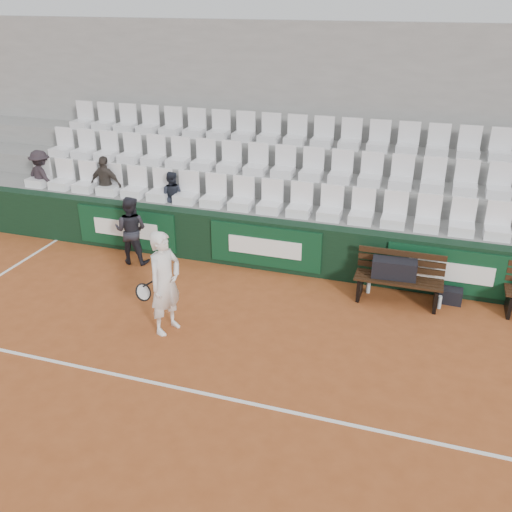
% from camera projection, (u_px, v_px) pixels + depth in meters
% --- Properties ---
extents(ground, '(80.00, 80.00, 0.00)m').
position_uv_depth(ground, '(196.00, 392.00, 7.79)').
color(ground, '#9F4D24').
rests_on(ground, ground).
extents(court_baseline, '(18.00, 0.06, 0.01)m').
position_uv_depth(court_baseline, '(196.00, 392.00, 7.79)').
color(court_baseline, white).
rests_on(court_baseline, ground).
extents(back_barrier, '(18.00, 0.34, 1.00)m').
position_uv_depth(back_barrier, '(281.00, 246.00, 11.00)').
color(back_barrier, black).
rests_on(back_barrier, ground).
extents(grandstand_tier_front, '(18.00, 0.95, 1.00)m').
position_uv_depth(grandstand_tier_front, '(286.00, 234.00, 11.56)').
color(grandstand_tier_front, gray).
rests_on(grandstand_tier_front, ground).
extents(grandstand_tier_mid, '(18.00, 0.95, 1.45)m').
position_uv_depth(grandstand_tier_mid, '(298.00, 208.00, 12.29)').
color(grandstand_tier_mid, gray).
rests_on(grandstand_tier_mid, ground).
extents(grandstand_tier_back, '(18.00, 0.95, 1.90)m').
position_uv_depth(grandstand_tier_back, '(308.00, 185.00, 13.01)').
color(grandstand_tier_back, gray).
rests_on(grandstand_tier_back, ground).
extents(grandstand_rear_wall, '(18.00, 0.30, 4.40)m').
position_uv_depth(grandstand_rear_wall, '(317.00, 124.00, 13.02)').
color(grandstand_rear_wall, gray).
rests_on(grandstand_rear_wall, ground).
extents(seat_row_front, '(11.90, 0.44, 0.63)m').
position_uv_depth(seat_row_front, '(285.00, 198.00, 11.07)').
color(seat_row_front, white).
rests_on(seat_row_front, grandstand_tier_front).
extents(seat_row_mid, '(11.90, 0.44, 0.63)m').
position_uv_depth(seat_row_mid, '(297.00, 163.00, 11.70)').
color(seat_row_mid, silver).
rests_on(seat_row_mid, grandstand_tier_mid).
extents(seat_row_back, '(11.90, 0.44, 0.63)m').
position_uv_depth(seat_row_back, '(309.00, 131.00, 12.32)').
color(seat_row_back, silver).
rests_on(seat_row_back, grandstand_tier_back).
extents(bench_left, '(1.50, 0.56, 0.45)m').
position_uv_depth(bench_left, '(397.00, 290.00, 9.96)').
color(bench_left, black).
rests_on(bench_left, ground).
extents(sports_bag_left, '(0.77, 0.37, 0.32)m').
position_uv_depth(sports_bag_left, '(394.00, 269.00, 9.86)').
color(sports_bag_left, black).
rests_on(sports_bag_left, bench_left).
extents(sports_bag_ground, '(0.44, 0.28, 0.26)m').
position_uv_depth(sports_bag_ground, '(449.00, 295.00, 9.98)').
color(sports_bag_ground, black).
rests_on(sports_bag_ground, ground).
extents(water_bottle_near, '(0.07, 0.07, 0.27)m').
position_uv_depth(water_bottle_near, '(368.00, 286.00, 10.30)').
color(water_bottle_near, silver).
rests_on(water_bottle_near, ground).
extents(water_bottle_far, '(0.07, 0.07, 0.24)m').
position_uv_depth(water_bottle_far, '(440.00, 302.00, 9.79)').
color(water_bottle_far, silver).
rests_on(water_bottle_far, ground).
extents(tennis_player, '(0.78, 0.72, 1.71)m').
position_uv_depth(tennis_player, '(165.00, 283.00, 8.86)').
color(tennis_player, white).
rests_on(tennis_player, ground).
extents(ball_kid, '(0.73, 0.59, 1.38)m').
position_uv_depth(ball_kid, '(131.00, 230.00, 11.23)').
color(ball_kid, '#212129').
rests_on(ball_kid, ground).
extents(spectator_a, '(0.91, 0.69, 1.25)m').
position_uv_depth(spectator_a, '(39.00, 158.00, 12.56)').
color(spectator_a, black).
rests_on(spectator_a, grandstand_tier_front).
extents(spectator_b, '(0.74, 0.31, 1.25)m').
position_uv_depth(spectator_b, '(104.00, 164.00, 12.10)').
color(spectator_b, '#36302B').
rests_on(spectator_b, grandstand_tier_front).
extents(spectator_c, '(0.57, 0.48, 1.06)m').
position_uv_depth(spectator_c, '(170.00, 175.00, 11.70)').
color(spectator_c, black).
rests_on(spectator_c, grandstand_tier_front).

